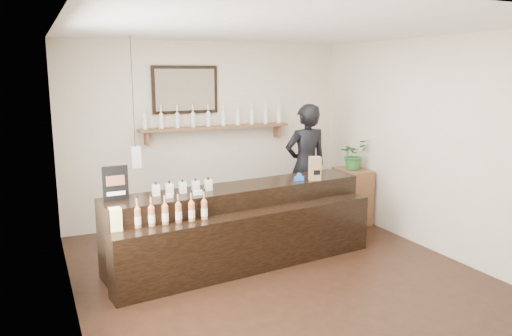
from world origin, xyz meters
name	(u,v)px	position (x,y,z in m)	size (l,w,h in m)	color
ground	(279,275)	(0.00, 0.00, 0.00)	(5.00, 5.00, 0.00)	black
room_shell	(280,131)	(0.00, 0.00, 1.70)	(5.00, 5.00, 5.00)	beige
back_wall_decor	(200,111)	(-0.16, 2.37, 1.76)	(2.66, 0.96, 1.69)	brown
counter	(242,227)	(-0.23, 0.58, 0.44)	(3.43, 1.28, 1.10)	black
promo_sign	(115,183)	(-1.72, 0.61, 1.14)	(0.28, 0.03, 0.39)	black
paper_bag	(315,168)	(0.83, 0.61, 1.10)	(0.16, 0.14, 0.31)	olive
tape_dispenser	(299,178)	(0.63, 0.67, 0.98)	(0.13, 0.07, 0.10)	blue
side_cabinet	(352,196)	(2.00, 1.39, 0.43)	(0.47, 0.62, 0.85)	brown
potted_plant	(353,154)	(2.00, 1.39, 1.09)	(0.42, 0.37, 0.47)	#2B6D2B
shopkeeper	(306,158)	(1.24, 1.55, 1.06)	(0.78, 0.51, 2.13)	black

